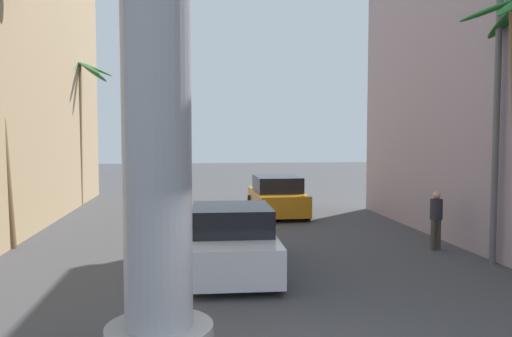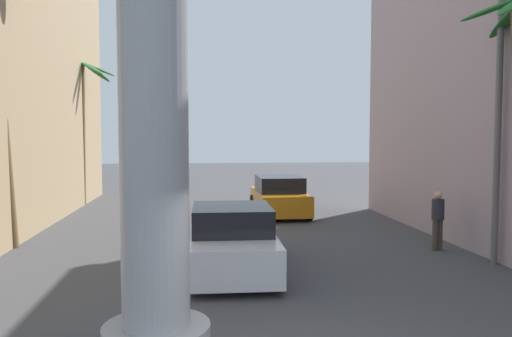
{
  "view_description": "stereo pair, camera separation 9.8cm",
  "coord_description": "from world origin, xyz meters",
  "px_view_note": "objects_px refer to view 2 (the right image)",
  "views": [
    {
      "loc": [
        -1.33,
        -5.24,
        3.14
      ],
      "look_at": [
        0.0,
        5.16,
        2.48
      ],
      "focal_mm": 35.0,
      "sensor_mm": 36.0,
      "label": 1
    },
    {
      "loc": [
        -1.24,
        -5.25,
        3.14
      ],
      "look_at": [
        0.0,
        5.16,
        2.48
      ],
      "focal_mm": 35.0,
      "sensor_mm": 36.0,
      "label": 2
    }
  ],
  "objects_px": {
    "palm_tree_mid_left": "(1,75)",
    "palm_tree_far_left": "(81,109)",
    "street_lamp": "(484,74)",
    "car_lead": "(231,240)",
    "car_far": "(279,197)",
    "pedestrian_mid_right": "(438,216)"
  },
  "relations": [
    {
      "from": "palm_tree_far_left",
      "to": "pedestrian_mid_right",
      "type": "bearing_deg",
      "value": -42.17
    },
    {
      "from": "car_lead",
      "to": "palm_tree_far_left",
      "type": "distance_m",
      "value": 14.06
    },
    {
      "from": "car_far",
      "to": "palm_tree_far_left",
      "type": "height_order",
      "value": "palm_tree_far_left"
    },
    {
      "from": "street_lamp",
      "to": "palm_tree_far_left",
      "type": "distance_m",
      "value": 17.33
    },
    {
      "from": "car_far",
      "to": "street_lamp",
      "type": "bearing_deg",
      "value": -66.94
    },
    {
      "from": "palm_tree_far_left",
      "to": "pedestrian_mid_right",
      "type": "relative_size",
      "value": 4.04
    },
    {
      "from": "pedestrian_mid_right",
      "to": "car_lead",
      "type": "bearing_deg",
      "value": -166.65
    },
    {
      "from": "car_lead",
      "to": "car_far",
      "type": "distance_m",
      "value": 8.56
    },
    {
      "from": "car_lead",
      "to": "palm_tree_far_left",
      "type": "bearing_deg",
      "value": 116.46
    },
    {
      "from": "car_lead",
      "to": "pedestrian_mid_right",
      "type": "xyz_separation_m",
      "value": [
        5.83,
        1.38,
        0.26
      ]
    },
    {
      "from": "car_lead",
      "to": "palm_tree_mid_left",
      "type": "distance_m",
      "value": 7.87
    },
    {
      "from": "palm_tree_mid_left",
      "to": "pedestrian_mid_right",
      "type": "xyz_separation_m",
      "value": [
        11.9,
        -1.43,
        -3.88
      ]
    },
    {
      "from": "palm_tree_mid_left",
      "to": "palm_tree_far_left",
      "type": "height_order",
      "value": "palm_tree_mid_left"
    },
    {
      "from": "car_far",
      "to": "pedestrian_mid_right",
      "type": "relative_size",
      "value": 2.59
    },
    {
      "from": "palm_tree_far_left",
      "to": "street_lamp",
      "type": "bearing_deg",
      "value": -45.56
    },
    {
      "from": "car_far",
      "to": "pedestrian_mid_right",
      "type": "xyz_separation_m",
      "value": [
        3.32,
        -6.81,
        0.22
      ]
    },
    {
      "from": "street_lamp",
      "to": "palm_tree_far_left",
      "type": "height_order",
      "value": "street_lamp"
    },
    {
      "from": "car_far",
      "to": "pedestrian_mid_right",
      "type": "distance_m",
      "value": 7.58
    },
    {
      "from": "pedestrian_mid_right",
      "to": "palm_tree_far_left",
      "type": "bearing_deg",
      "value": 137.83
    },
    {
      "from": "car_far",
      "to": "palm_tree_far_left",
      "type": "bearing_deg",
      "value": 155.23
    },
    {
      "from": "car_lead",
      "to": "palm_tree_mid_left",
      "type": "relative_size",
      "value": 0.6
    },
    {
      "from": "street_lamp",
      "to": "car_lead",
      "type": "height_order",
      "value": "street_lamp"
    }
  ]
}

